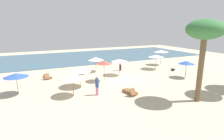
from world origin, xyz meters
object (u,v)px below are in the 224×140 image
at_px(umbrella_1, 16,75).
at_px(palm_0, 205,32).
at_px(umbrella_2, 187,62).
at_px(umbrella_5, 161,51).
at_px(lounger_0, 47,77).
at_px(lounger_2, 81,72).
at_px(umbrella_0, 73,77).
at_px(umbrella_3, 104,63).
at_px(lounger_1, 130,92).
at_px(umbrella_7, 156,56).
at_px(person_1, 120,64).
at_px(person_0, 97,86).
at_px(umbrella_8, 80,69).
at_px(umbrella_6, 119,60).
at_px(umbrella_4, 96,59).
at_px(dog, 173,69).

relative_size(umbrella_1, palm_0, 0.32).
bearing_deg(umbrella_2, umbrella_5, 73.27).
relative_size(lounger_0, lounger_2, 0.99).
xyz_separation_m(umbrella_0, umbrella_3, (4.14, 2.95, 0.36)).
bearing_deg(umbrella_3, lounger_1, -82.15).
xyz_separation_m(umbrella_0, lounger_2, (2.72, 7.43, -1.59)).
height_order(umbrella_7, lounger_2, umbrella_7).
bearing_deg(person_1, person_0, -129.76).
height_order(umbrella_5, umbrella_8, umbrella_5).
bearing_deg(lounger_1, umbrella_6, 71.58).
xyz_separation_m(umbrella_4, umbrella_8, (-3.66, -5.39, 0.09)).
distance_m(umbrella_1, umbrella_2, 18.08).
distance_m(umbrella_3, lounger_1, 5.04).
distance_m(umbrella_1, umbrella_4, 10.63).
distance_m(umbrella_7, palm_0, 12.10).
bearing_deg(umbrella_3, umbrella_2, -16.02).
bearing_deg(umbrella_2, umbrella_0, -178.89).
relative_size(lounger_1, palm_0, 0.27).
distance_m(umbrella_2, umbrella_7, 5.15).
relative_size(umbrella_4, person_1, 1.16).
distance_m(umbrella_3, person_0, 4.41).
height_order(umbrella_0, lounger_0, umbrella_0).
distance_m(lounger_0, palm_0, 16.95).
height_order(umbrella_0, palm_0, palm_0).
height_order(umbrella_7, person_1, umbrella_7).
distance_m(person_1, palm_0, 12.96).
bearing_deg(umbrella_2, lounger_0, 156.14).
bearing_deg(lounger_1, umbrella_5, 39.83).
height_order(umbrella_6, dog, umbrella_6).
distance_m(umbrella_1, person_1, 13.29).
bearing_deg(umbrella_4, umbrella_6, -57.16).
height_order(umbrella_1, lounger_1, umbrella_1).
relative_size(lounger_0, person_1, 0.98).
xyz_separation_m(umbrella_0, umbrella_1, (-4.44, 2.44, 0.04)).
relative_size(lounger_2, person_0, 1.02).
bearing_deg(umbrella_7, umbrella_4, 165.16).
relative_size(umbrella_2, lounger_1, 1.15).
relative_size(umbrella_2, umbrella_5, 0.86).
bearing_deg(umbrella_3, person_0, -121.00).
bearing_deg(palm_0, person_0, 146.20).
height_order(lounger_0, dog, lounger_0).
bearing_deg(palm_0, umbrella_8, 135.70).
height_order(lounger_0, palm_0, palm_0).
xyz_separation_m(umbrella_2, lounger_0, (-14.98, 6.63, -1.65)).
relative_size(lounger_1, dog, 2.31).
bearing_deg(umbrella_1, person_1, 18.83).
distance_m(umbrella_3, umbrella_4, 4.71).
bearing_deg(palm_0, umbrella_0, 149.07).
height_order(umbrella_0, umbrella_3, umbrella_3).
distance_m(umbrella_4, umbrella_7, 8.54).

